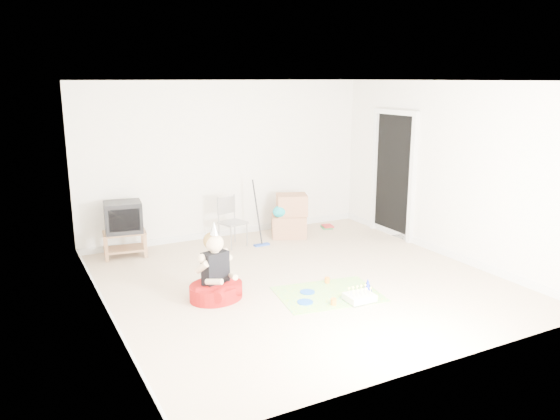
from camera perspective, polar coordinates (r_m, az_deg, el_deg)
name	(u,v)px	position (r m, az deg, el deg)	size (l,w,h in m)	color
ground	(301,281)	(7.33, 2.16, -7.43)	(5.00, 5.00, 0.00)	beige
doorway_recess	(394,176)	(9.39, 11.79, 3.48)	(0.02, 0.90, 2.05)	black
tv_stand	(125,241)	(8.56, -15.90, -3.18)	(0.66, 0.46, 0.39)	#8F6340
crt_tv	(123,217)	(8.46, -16.07, -0.70)	(0.53, 0.44, 0.46)	black
folding_chair	(233,223)	(8.71, -4.95, -1.31)	(0.45, 0.44, 0.81)	#929297
cardboard_boxes	(290,217)	(9.23, 1.01, -0.69)	(0.71, 0.63, 0.73)	#AB7452
floor_mop	(262,230)	(8.75, -1.94, -2.09)	(0.26, 0.35, 1.03)	#2246AE
book_pile	(328,227)	(9.87, 4.99, -1.74)	(0.25, 0.28, 0.05)	#27753A
seated_woman	(216,282)	(6.74, -6.73, -7.47)	(0.84, 0.84, 0.98)	#990F0E
party_mat	(328,294)	(6.92, 5.07, -8.74)	(1.25, 0.91, 0.01)	#EB3199
birthday_cake	(359,298)	(6.74, 8.31, -9.07)	(0.35, 0.28, 0.15)	white
blue_plate_near	(307,292)	(6.95, 2.88, -8.55)	(0.19, 0.19, 0.01)	#1651B5
blue_plate_far	(305,302)	(6.65, 2.64, -9.58)	(0.19, 0.19, 0.01)	#1651B5
orange_cup_near	(327,280)	(7.26, 4.94, -7.30)	(0.07, 0.07, 0.08)	orange
orange_cup_far	(333,302)	(6.60, 5.61, -9.51)	(0.07, 0.07, 0.08)	orange
blue_party_hat	(368,285)	(7.02, 9.15, -7.75)	(0.12, 0.12, 0.17)	#1B2BC1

